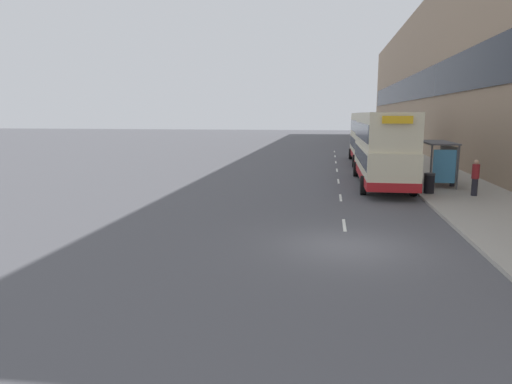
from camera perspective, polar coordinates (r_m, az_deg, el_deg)
name	(u,v)px	position (r m, az deg, el deg)	size (l,w,h in m)	color
ground_plane	(347,246)	(15.07, 11.31, -6.69)	(220.00, 220.00, 0.00)	#515156
pavement	(393,152)	(53.60, 16.76, 4.86)	(5.00, 93.00, 0.14)	#A39E93
terrace_facade	(435,77)	(54.26, 21.47, 13.19)	(3.10, 93.00, 16.27)	#9E846B
lane_mark_0	(344,225)	(17.85, 10.97, -4.08)	(0.12, 2.00, 0.01)	silver
lane_mark_1	(341,198)	(23.61, 10.53, -0.71)	(0.12, 2.00, 0.01)	silver
lane_mark_2	(338,181)	(29.43, 10.26, 1.34)	(0.12, 2.00, 0.01)	silver
lane_mark_3	(337,170)	(35.26, 10.08, 2.71)	(0.12, 2.00, 0.01)	silver
lane_mark_4	(336,162)	(41.12, 9.95, 3.69)	(0.12, 2.00, 0.01)	silver
lane_mark_5	(335,156)	(46.98, 9.85, 4.43)	(0.12, 2.00, 0.01)	silver
lane_mark_6	(334,152)	(52.85, 9.77, 5.00)	(0.12, 2.00, 0.01)	silver
bus_shelter	(441,155)	(28.52, 22.13, 4.31)	(1.60, 4.20, 2.48)	#4C4C51
double_decker_bus_near	(382,147)	(28.10, 15.52, 5.43)	(2.85, 11.23, 4.30)	beige
double_decker_bus_ahead	(368,137)	(40.61, 13.85, 6.71)	(2.85, 10.49, 4.30)	beige
car_0	(360,142)	(57.52, 12.87, 6.09)	(2.08, 4.58, 1.66)	#4C5156
pedestrian_at_shelter	(453,171)	(28.24, 23.41, 2.45)	(0.35, 0.35, 1.75)	#23232D
pedestrian_1	(475,177)	(25.44, 25.72, 1.66)	(0.36, 0.36, 1.82)	#23232D
pedestrian_2	(450,169)	(29.57, 23.04, 2.61)	(0.32, 0.32, 1.59)	#23232D
pedestrian_3	(405,162)	(32.88, 18.17, 3.57)	(0.32, 0.32, 1.63)	#23232D
pedestrian_4	(452,162)	(34.02, 23.28, 3.46)	(0.32, 0.32, 1.63)	#23232D
litter_bin	(429,183)	(25.35, 20.83, 1.05)	(0.55, 0.55, 1.05)	black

